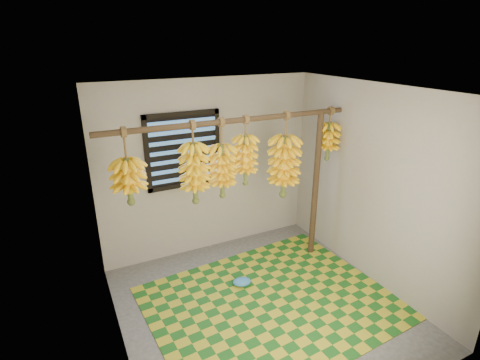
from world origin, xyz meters
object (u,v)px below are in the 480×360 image
banana_bunch_a (129,181)px  banana_bunch_b (195,173)px  banana_bunch_d (245,160)px  banana_bunch_e (284,167)px  banana_bunch_f (328,141)px  woven_mat (272,302)px  banana_bunch_c (222,171)px  plastic_bag (242,282)px  support_post (316,187)px

banana_bunch_a → banana_bunch_b: (0.71, -0.00, -0.03)m
banana_bunch_d → banana_bunch_e: size_ratio=0.77×
banana_bunch_a → banana_bunch_f: (2.54, -0.00, 0.12)m
banana_bunch_a → banana_bunch_d: size_ratio=0.98×
banana_bunch_e → banana_bunch_d: bearing=-180.0°
woven_mat → banana_bunch_c: bearing=112.6°
banana_bunch_b → banana_bunch_c: 0.33m
woven_mat → banana_bunch_c: banana_bunch_c is taller
plastic_bag → banana_bunch_c: bearing=115.4°
woven_mat → plastic_bag: (-0.17, 0.43, 0.05)m
banana_bunch_d → banana_bunch_e: 0.57m
banana_bunch_b → banana_bunch_c: same height
banana_bunch_a → banana_bunch_b: 0.71m
support_post → plastic_bag: bearing=-168.0°
banana_bunch_e → banana_bunch_f: size_ratio=1.55×
banana_bunch_f → support_post: bearing=180.0°
banana_bunch_c → banana_bunch_d: bearing=0.0°
banana_bunch_b → banana_bunch_e: same height
plastic_bag → banana_bunch_b: bearing=150.2°
support_post → banana_bunch_f: size_ratio=2.87×
plastic_bag → banana_bunch_c: banana_bunch_c is taller
support_post → banana_bunch_b: bearing=180.0°
banana_bunch_a → banana_bunch_e: bearing=0.0°
woven_mat → banana_bunch_f: 2.12m
plastic_bag → woven_mat: bearing=-69.1°
support_post → banana_bunch_c: size_ratio=2.14×
plastic_bag → banana_bunch_d: size_ratio=0.27×
banana_bunch_d → banana_bunch_f: size_ratio=1.19×
banana_bunch_d → banana_bunch_e: bearing=0.0°
plastic_bag → banana_bunch_e: 1.51m
woven_mat → banana_bunch_c: size_ratio=2.88×
banana_bunch_b → banana_bunch_e: 1.18m
woven_mat → banana_bunch_d: size_ratio=3.24×
woven_mat → banana_bunch_b: bearing=131.8°
banana_bunch_a → banana_bunch_e: (1.88, 0.00, -0.12)m
banana_bunch_c → banana_bunch_f: (1.50, 0.00, 0.17)m
plastic_bag → banana_bunch_a: banana_bunch_a is taller
support_post → banana_bunch_a: banana_bunch_a is taller
banana_bunch_b → banana_bunch_e: size_ratio=0.87×
banana_bunch_e → woven_mat: bearing=-128.4°
plastic_bag → banana_bunch_f: bearing=10.7°
banana_bunch_d → banana_bunch_e: same height
woven_mat → banana_bunch_b: size_ratio=2.86×
plastic_bag → banana_bunch_d: bearing=56.0°
banana_bunch_a → woven_mat: bearing=-27.7°
banana_bunch_f → woven_mat: bearing=-150.2°
banana_bunch_a → plastic_bag: bearing=-12.7°
plastic_bag → support_post: bearing=12.0°
woven_mat → banana_bunch_a: (-1.33, 0.70, 1.48)m
banana_bunch_b → banana_bunch_e: bearing=0.0°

